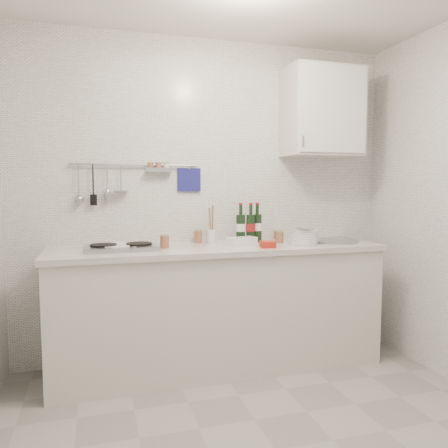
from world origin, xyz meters
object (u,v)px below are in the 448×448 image
Objects in this scene: plate_stack_hob at (113,247)px; utensil_crock at (211,234)px; plate_stack_sink at (304,237)px; wall_cabinet at (323,112)px; wine_bottles at (250,223)px.

utensil_crock is at bearing 10.52° from plate_stack_hob.
utensil_crock is at bearing 159.90° from plate_stack_sink.
wall_cabinet reaches higher than wine_bottles.
wall_cabinet is 2.88× the size of plate_stack_sink.
plate_stack_hob is at bearing -169.48° from utensil_crock.
wine_bottles is (-0.37, 0.21, 0.10)m from plate_stack_sink.
plate_stack_sink reaches higher than plate_stack_hob.
plate_stack_sink is (-0.24, -0.20, -0.98)m from wall_cabinet.
wall_cabinet is 2.38× the size of utensil_crock.
wine_bottles is at bearing -7.11° from utensil_crock.
wine_bottles is 1.05× the size of utensil_crock.
utensil_crock is at bearing 177.31° from wall_cabinet.
wall_cabinet is at bearing -2.69° from utensil_crock.
plate_stack_hob is at bearing -174.47° from wine_bottles.
wine_bottles is at bearing 5.53° from plate_stack_hob.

